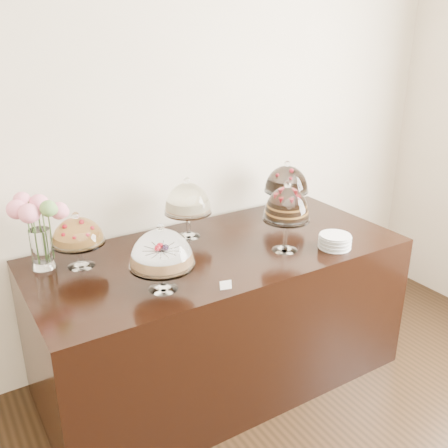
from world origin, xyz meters
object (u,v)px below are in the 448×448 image
cake_stand_fruit_tart (78,234)px  cake_stand_choco_layer (287,206)px  cake_stand_sugar_sponge (162,251)px  cake_stand_cheesecake (188,200)px  flower_vase (37,221)px  display_counter (220,315)px  cake_stand_dark_choco (287,181)px  plate_stack (335,241)px

cake_stand_fruit_tart → cake_stand_choco_layer: bearing=-21.1°
cake_stand_sugar_sponge → cake_stand_cheesecake: bearing=51.5°
cake_stand_fruit_tart → flower_vase: 0.22m
cake_stand_sugar_sponge → flower_vase: bearing=129.0°
display_counter → flower_vase: flower_vase is taller
cake_stand_cheesecake → flower_vase: bearing=178.0°
cake_stand_sugar_sponge → cake_stand_dark_choco: cake_stand_dark_choco is taller
cake_stand_choco_layer → cake_stand_fruit_tart: bearing=158.9°
cake_stand_cheesecake → cake_stand_choco_layer: bearing=-51.3°
flower_vase → cake_stand_sugar_sponge: bearing=-51.0°
cake_stand_choco_layer → cake_stand_dark_choco: cake_stand_choco_layer is taller
cake_stand_dark_choco → flower_vase: size_ratio=0.93×
cake_stand_sugar_sponge → cake_stand_choco_layer: cake_stand_choco_layer is taller
cake_stand_choco_layer → cake_stand_dark_choco: (0.36, 0.45, -0.02)m
cake_stand_sugar_sponge → plate_stack: bearing=-4.4°
cake_stand_dark_choco → cake_stand_fruit_tart: (-1.44, -0.03, -0.06)m
cake_stand_sugar_sponge → cake_stand_dark_choco: bearing=23.4°
cake_stand_cheesecake → flower_vase: size_ratio=0.91×
display_counter → flower_vase: size_ratio=5.25×
display_counter → plate_stack: 0.84m
display_counter → plate_stack: (0.59, -0.34, 0.49)m
cake_stand_fruit_tart → display_counter: bearing=-16.0°
cake_stand_cheesecake → cake_stand_dark_choco: bearing=-2.1°
cake_stand_choco_layer → cake_stand_dark_choco: size_ratio=1.08×
cake_stand_choco_layer → cake_stand_dark_choco: bearing=51.7°
cake_stand_dark_choco → cake_stand_fruit_tart: cake_stand_dark_choco is taller
cake_stand_fruit_tart → flower_vase: flower_vase is taller
flower_vase → display_counter: bearing=-18.2°
cake_stand_sugar_sponge → cake_stand_dark_choco: size_ratio=0.90×
cake_stand_sugar_sponge → cake_stand_fruit_tart: size_ratio=1.11×
cake_stand_cheesecake → plate_stack: cake_stand_cheesecake is taller
cake_stand_sugar_sponge → plate_stack: 1.09m
cake_stand_choco_layer → plate_stack: bearing=-26.7°
cake_stand_fruit_tart → plate_stack: bearing=-22.2°
display_counter → cake_stand_sugar_sponge: size_ratio=6.26×
cake_stand_fruit_tart → plate_stack: 1.47m
cake_stand_fruit_tart → cake_stand_sugar_sponge: bearing=-59.7°
cake_stand_sugar_sponge → cake_stand_fruit_tart: bearing=120.3°
cake_stand_cheesecake → cake_stand_dark_choco: size_ratio=0.98×
cake_stand_dark_choco → cake_stand_sugar_sponge: bearing=-156.6°
display_counter → cake_stand_cheesecake: (-0.06, 0.28, 0.69)m
plate_stack → cake_stand_dark_choco: bearing=81.3°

